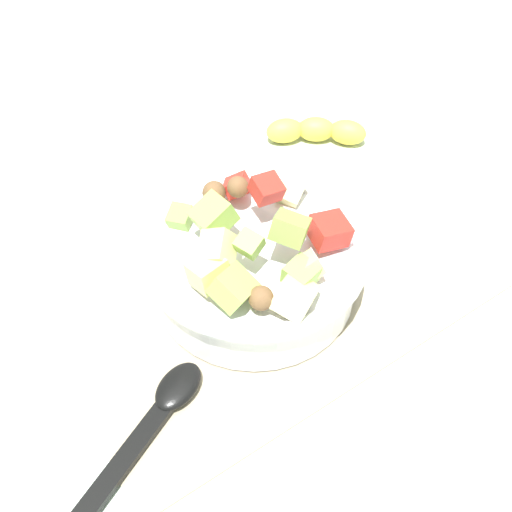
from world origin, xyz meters
TOP-DOWN VIEW (x-y plane):
  - ground_plane at (0.00, 0.00)m, footprint 2.40×2.40m
  - placemat at (0.00, 0.00)m, footprint 0.47×0.32m
  - salad_bowl at (0.02, 0.00)m, footprint 0.24×0.24m
  - serving_spoon at (0.19, 0.09)m, footprint 0.22×0.13m
  - banana_whole at (-0.22, -0.19)m, footprint 0.14×0.11m

SIDE VIEW (x-z plane):
  - ground_plane at x=0.00m, z-range 0.00..0.00m
  - placemat at x=0.00m, z-range 0.00..0.01m
  - serving_spoon at x=0.19m, z-range 0.00..0.02m
  - banana_whole at x=-0.22m, z-range 0.00..0.04m
  - salad_bowl at x=0.02m, z-range -0.01..0.11m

